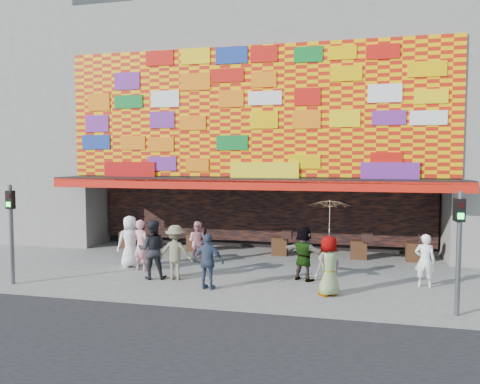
# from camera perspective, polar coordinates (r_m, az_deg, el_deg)

# --- Properties ---
(ground) EXTENTS (90.00, 90.00, 0.00)m
(ground) POSITION_cam_1_polar(r_m,az_deg,el_deg) (14.40, -1.90, -11.10)
(ground) COLOR slate
(ground) RESTS_ON ground
(road_strip) EXTENTS (30.00, 8.00, 0.02)m
(road_strip) POSITION_cam_1_polar(r_m,az_deg,el_deg) (8.67, -14.13, -21.68)
(road_strip) COLOR black
(road_strip) RESTS_ON ground
(shop_building) EXTENTS (15.20, 9.40, 10.00)m
(shop_building) POSITION_cam_1_polar(r_m,az_deg,el_deg) (21.95, 3.73, 7.86)
(shop_building) COLOR gray
(shop_building) RESTS_ON ground
(neighbor_left) EXTENTS (11.00, 8.00, 12.00)m
(neighbor_left) POSITION_cam_1_polar(r_m,az_deg,el_deg) (27.22, -24.75, 8.37)
(neighbor_left) COLOR gray
(neighbor_left) RESTS_ON ground
(signal_left) EXTENTS (0.22, 0.20, 3.00)m
(signal_left) POSITION_cam_1_polar(r_m,az_deg,el_deg) (15.58, -26.12, -3.38)
(signal_left) COLOR #59595B
(signal_left) RESTS_ON ground
(signal_right) EXTENTS (0.22, 0.20, 3.00)m
(signal_right) POSITION_cam_1_polar(r_m,az_deg,el_deg) (12.33, 25.15, -5.21)
(signal_right) COLOR #59595B
(signal_right) RESTS_ON ground
(ped_a) EXTENTS (1.04, 1.01, 1.80)m
(ped_a) POSITION_cam_1_polar(r_m,az_deg,el_deg) (16.79, -13.25, -5.89)
(ped_a) COLOR white
(ped_a) RESTS_ON ground
(ped_b) EXTENTS (0.72, 0.57, 1.73)m
(ped_b) POSITION_cam_1_polar(r_m,az_deg,el_deg) (16.22, -11.97, -6.35)
(ped_b) COLOR pink
(ped_b) RESTS_ON ground
(ped_c) EXTENTS (1.05, 0.91, 1.85)m
(ped_c) POSITION_cam_1_polar(r_m,az_deg,el_deg) (15.04, -10.64, -6.90)
(ped_c) COLOR black
(ped_c) RESTS_ON ground
(ped_d) EXTENTS (1.19, 0.80, 1.71)m
(ped_d) POSITION_cam_1_polar(r_m,az_deg,el_deg) (14.84, -7.89, -7.30)
(ped_d) COLOR #7A7659
(ped_d) RESTS_ON ground
(ped_e) EXTENTS (0.99, 0.50, 1.62)m
(ped_e) POSITION_cam_1_polar(r_m,az_deg,el_deg) (13.65, -3.89, -8.46)
(ped_e) COLOR #384662
(ped_e) RESTS_ON ground
(ped_f) EXTENTS (1.63, 1.16, 1.69)m
(ped_f) POSITION_cam_1_polar(r_m,az_deg,el_deg) (14.73, 7.79, -7.41)
(ped_f) COLOR gray
(ped_f) RESTS_ON ground
(ped_g) EXTENTS (0.95, 0.94, 1.66)m
(ped_g) POSITION_cam_1_polar(r_m,az_deg,el_deg) (13.23, 10.77, -8.83)
(ped_g) COLOR gray
(ped_g) RESTS_ON ground
(ped_h) EXTENTS (0.62, 0.45, 1.57)m
(ped_h) POSITION_cam_1_polar(r_m,az_deg,el_deg) (14.91, 21.62, -7.76)
(ped_h) COLOR white
(ped_h) RESTS_ON ground
(ped_i) EXTENTS (0.83, 0.71, 1.50)m
(ped_i) POSITION_cam_1_polar(r_m,az_deg,el_deg) (17.28, -5.23, -6.03)
(ped_i) COLOR pink
(ped_i) RESTS_ON ground
(parasol) EXTENTS (1.22, 1.23, 1.92)m
(parasol) POSITION_cam_1_polar(r_m,az_deg,el_deg) (13.00, 10.85, -2.99)
(parasol) COLOR beige
(parasol) RESTS_ON ground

